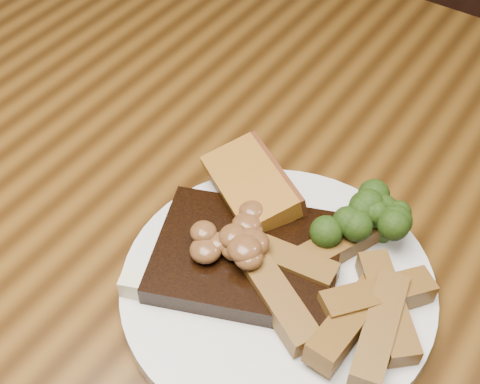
{
  "coord_description": "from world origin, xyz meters",
  "views": [
    {
      "loc": [
        0.25,
        -0.36,
        1.23
      ],
      "look_at": [
        0.01,
        -0.01,
        0.78
      ],
      "focal_mm": 50.0,
      "sensor_mm": 36.0,
      "label": 1
    }
  ],
  "objects_px": {
    "dining_table": "(232,260)",
    "garlic_bread": "(250,200)",
    "steak": "(247,258)",
    "chair_far": "(451,97)",
    "plate": "(277,288)",
    "potato_wedges": "(341,299)"
  },
  "relations": [
    {
      "from": "potato_wedges",
      "to": "plate",
      "type": "bearing_deg",
      "value": -170.72
    },
    {
      "from": "dining_table",
      "to": "chair_far",
      "type": "distance_m",
      "value": 0.64
    },
    {
      "from": "dining_table",
      "to": "plate",
      "type": "bearing_deg",
      "value": -34.53
    },
    {
      "from": "plate",
      "to": "steak",
      "type": "distance_m",
      "value": 0.04
    },
    {
      "from": "garlic_bread",
      "to": "steak",
      "type": "bearing_deg",
      "value": -28.05
    },
    {
      "from": "steak",
      "to": "potato_wedges",
      "type": "distance_m",
      "value": 0.09
    },
    {
      "from": "steak",
      "to": "garlic_bread",
      "type": "distance_m",
      "value": 0.07
    },
    {
      "from": "chair_far",
      "to": "steak",
      "type": "height_order",
      "value": "chair_far"
    },
    {
      "from": "chair_far",
      "to": "potato_wedges",
      "type": "relative_size",
      "value": 7.06
    },
    {
      "from": "garlic_bread",
      "to": "chair_far",
      "type": "bearing_deg",
      "value": 118.88
    },
    {
      "from": "steak",
      "to": "garlic_bread",
      "type": "xyz_separation_m",
      "value": [
        -0.04,
        0.06,
        -0.0
      ]
    },
    {
      "from": "plate",
      "to": "potato_wedges",
      "type": "xyz_separation_m",
      "value": [
        0.05,
        0.01,
        0.02
      ]
    },
    {
      "from": "steak",
      "to": "garlic_bread",
      "type": "relative_size",
      "value": 1.58
    },
    {
      "from": "steak",
      "to": "chair_far",
      "type": "bearing_deg",
      "value": 69.87
    },
    {
      "from": "steak",
      "to": "potato_wedges",
      "type": "relative_size",
      "value": 1.24
    },
    {
      "from": "plate",
      "to": "steak",
      "type": "bearing_deg",
      "value": 178.5
    },
    {
      "from": "chair_far",
      "to": "steak",
      "type": "distance_m",
      "value": 0.74
    },
    {
      "from": "dining_table",
      "to": "garlic_bread",
      "type": "relative_size",
      "value": 16.19
    },
    {
      "from": "plate",
      "to": "garlic_bread",
      "type": "relative_size",
      "value": 2.72
    },
    {
      "from": "dining_table",
      "to": "garlic_bread",
      "type": "distance_m",
      "value": 0.12
    },
    {
      "from": "chair_far",
      "to": "garlic_bread",
      "type": "relative_size",
      "value": 8.97
    },
    {
      "from": "chair_far",
      "to": "plate",
      "type": "height_order",
      "value": "chair_far"
    }
  ]
}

